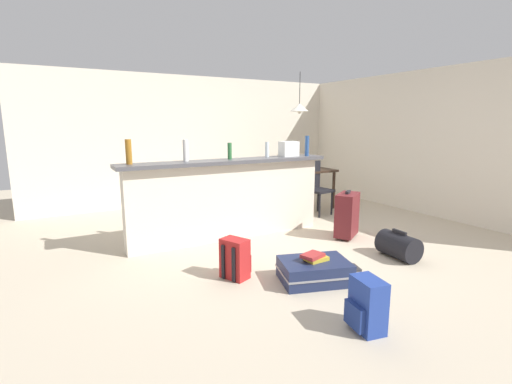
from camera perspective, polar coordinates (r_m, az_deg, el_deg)
ground_plane at (r=5.17m, az=4.12°, el=-7.62°), size 13.00×13.00×0.05m
wall_back at (r=7.65m, az=-8.60°, el=7.94°), size 6.60×0.10×2.50m
wall_right at (r=7.26m, az=23.51°, el=7.05°), size 0.10×6.00×2.50m
partition_half_wall at (r=5.10m, az=-4.16°, el=-1.45°), size 2.80×0.20×1.05m
bar_countertop at (r=5.01m, az=-4.25°, el=4.74°), size 2.96×0.40×0.05m
bottle_amber at (r=4.66m, az=-19.10°, el=5.89°), size 0.07×0.07×0.30m
bottle_white at (r=4.84m, az=-10.84°, el=6.32°), size 0.07×0.07×0.28m
bottle_green at (r=5.04m, az=-4.09°, el=6.34°), size 0.06×0.06×0.22m
bottle_clear at (r=5.37m, az=1.72°, el=6.58°), size 0.06×0.06×0.22m
bottle_blue at (r=5.60m, az=7.88°, el=7.08°), size 0.06×0.06×0.30m
grocery_bag at (r=5.52m, az=5.09°, el=6.66°), size 0.26×0.18×0.22m
dining_table at (r=6.98m, az=7.10°, el=2.75°), size 1.10×0.80×0.74m
dining_chair_near_partition at (r=6.58m, az=9.23°, el=1.07°), size 0.46×0.46×0.93m
pendant_lamp at (r=6.96m, az=6.73°, el=12.87°), size 0.34×0.34×0.74m
suitcase_flat_navy at (r=3.88m, az=9.05°, el=-11.96°), size 0.89×0.68×0.22m
duffel_bag_black at (r=4.75m, az=21.15°, el=-7.76°), size 0.33×0.50×0.34m
suitcase_upright_maroon at (r=5.32m, az=13.89°, el=-3.41°), size 0.50×0.44×0.67m
backpack_red at (r=3.89m, az=-3.21°, el=-10.31°), size 0.31×0.33×0.42m
backpack_blue at (r=3.10m, az=16.76°, el=-16.49°), size 0.28×0.31×0.42m
book_stack at (r=3.83m, az=9.03°, el=-9.90°), size 0.28×0.21×0.07m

